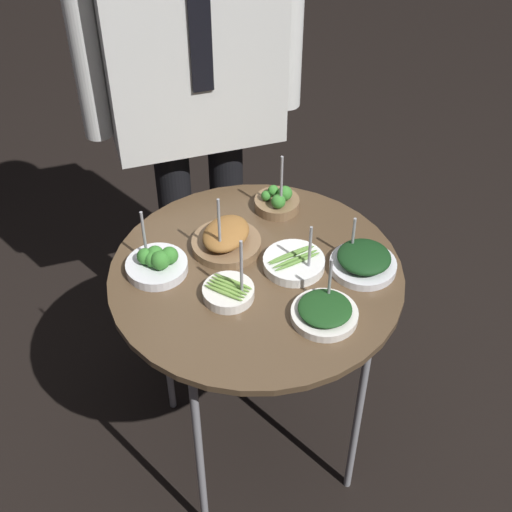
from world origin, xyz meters
The scene contains 10 objects.
ground_plane centered at (0.00, 0.00, 0.00)m, with size 8.00×8.00×0.00m, color black.
serving_cart centered at (0.00, 0.00, 0.66)m, with size 0.69×0.69×0.70m.
bowl_asparagus_mid_left centered at (0.09, -0.01, 0.72)m, with size 0.15×0.15×0.14m.
bowl_spinach_front_right centered at (0.10, -0.18, 0.72)m, with size 0.15×0.15×0.14m.
bowl_asparagus_front_left centered at (-0.08, -0.06, 0.72)m, with size 0.12×0.12×0.17m.
bowl_roast_center centered at (-0.04, 0.10, 0.73)m, with size 0.17×0.17×0.18m.
bowl_broccoli_front_center centered at (-0.22, 0.07, 0.73)m, with size 0.15×0.15×0.15m.
bowl_spinach_back_right centered at (0.24, -0.06, 0.73)m, with size 0.16×0.16×0.12m.
bowl_broccoli_far_rim centered at (0.12, 0.21, 0.73)m, with size 0.12×0.12×0.18m.
waiter_figure centered at (-0.02, 0.49, 1.01)m, with size 0.59×0.22×1.60m.
Camera 1 is at (-0.36, -1.16, 1.85)m, focal length 50.00 mm.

